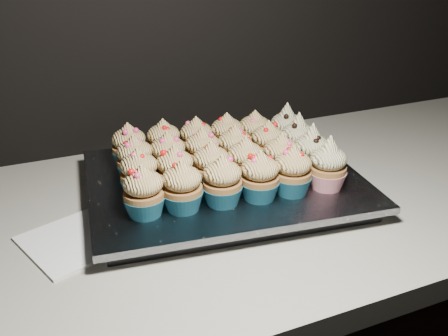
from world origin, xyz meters
The scene contains 28 objects.
worktop centered at (0.00, 1.70, 0.88)m, with size 2.44×0.64×0.04m, color beige.
napkin centered at (-0.29, 1.67, 0.90)m, with size 0.14×0.14×0.00m, color white.
baking_tray centered at (-0.03, 1.72, 0.91)m, with size 0.43×0.33×0.02m, color black.
foil_lining centered at (-0.03, 1.72, 0.93)m, with size 0.47×0.37×0.01m, color silver.
cupcake_0 centered at (-0.19, 1.65, 0.97)m, with size 0.06×0.06×0.08m.
cupcake_1 centered at (-0.13, 1.64, 0.97)m, with size 0.06×0.06×0.08m.
cupcake_2 centered at (-0.07, 1.63, 0.97)m, with size 0.06×0.06×0.08m.
cupcake_3 centered at (0.00, 1.63, 0.97)m, with size 0.06×0.06×0.08m.
cupcake_4 centered at (0.05, 1.62, 0.97)m, with size 0.06×0.06×0.08m.
cupcake_5 centered at (0.12, 1.62, 0.97)m, with size 0.06×0.06×0.10m.
cupcake_6 centered at (-0.18, 1.71, 0.97)m, with size 0.06×0.06×0.08m.
cupcake_7 centered at (-0.12, 1.70, 0.97)m, with size 0.06×0.06×0.08m.
cupcake_8 centered at (-0.06, 1.69, 0.97)m, with size 0.06×0.06×0.08m.
cupcake_9 centered at (0.00, 1.69, 0.97)m, with size 0.06×0.06×0.08m.
cupcake_10 centered at (0.06, 1.68, 0.97)m, with size 0.06×0.06×0.08m.
cupcake_11 centered at (0.12, 1.68, 0.97)m, with size 0.06×0.06×0.10m.
cupcake_12 centered at (-0.17, 1.77, 0.97)m, with size 0.06×0.06×0.08m.
cupcake_13 centered at (-0.11, 1.76, 0.97)m, with size 0.06×0.06×0.08m.
cupcake_14 centered at (-0.05, 1.76, 0.97)m, with size 0.06×0.06×0.08m.
cupcake_15 centered at (0.01, 1.75, 0.97)m, with size 0.06×0.06×0.08m.
cupcake_16 centered at (0.07, 1.74, 0.97)m, with size 0.06×0.06×0.08m.
cupcake_17 centered at (0.13, 1.73, 0.97)m, with size 0.06×0.06×0.10m.
cupcake_18 centered at (-0.17, 1.83, 0.97)m, with size 0.06×0.06×0.08m.
cupcake_19 centered at (-0.10, 1.83, 0.97)m, with size 0.06×0.06×0.08m.
cupcake_20 centered at (-0.04, 1.81, 0.97)m, with size 0.06×0.06×0.08m.
cupcake_21 centered at (0.02, 1.81, 0.97)m, with size 0.06×0.06×0.08m.
cupcake_22 centered at (0.07, 1.80, 0.97)m, with size 0.06×0.06×0.08m.
cupcake_23 centered at (0.14, 1.79, 0.97)m, with size 0.06×0.06×0.10m.
Camera 1 is at (-0.34, 1.00, 1.32)m, focal length 40.00 mm.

